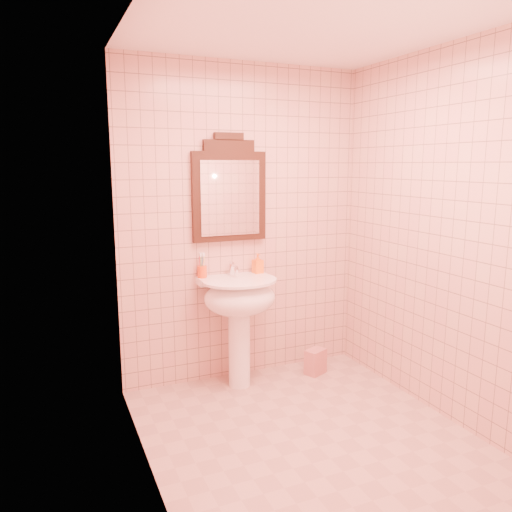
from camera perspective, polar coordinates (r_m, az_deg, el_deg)
name	(u,v)px	position (r m, az deg, el deg)	size (l,w,h in m)	color
floor	(308,436)	(3.43, 5.93, -19.78)	(2.20, 2.20, 0.00)	tan
back_wall	(243,225)	(3.99, -1.48, 3.59)	(2.00, 0.02, 2.50)	#D5A894
pedestal_sink	(239,305)	(3.85, -1.91, -5.60)	(0.58, 0.58, 0.86)	white
faucet	(233,269)	(3.91, -2.66, -1.45)	(0.04, 0.16, 0.11)	white
mirror	(229,192)	(3.90, -3.08, 7.35)	(0.59, 0.06, 0.83)	black
toothbrush_cup	(202,271)	(3.88, -6.18, -1.76)	(0.07, 0.07, 0.17)	#E84913
soap_dispenser	(258,263)	(4.00, 0.20, -0.85)	(0.07, 0.07, 0.16)	orange
towel	(315,362)	(4.28, 6.81, -11.89)	(0.17, 0.11, 0.21)	#BF7570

